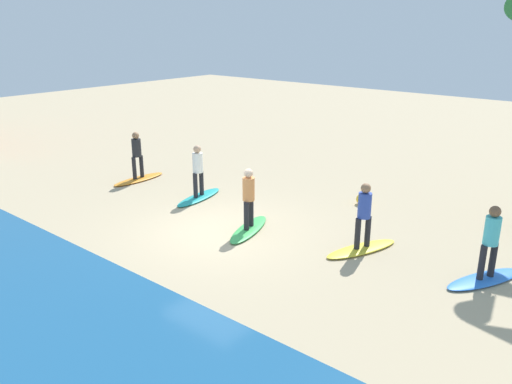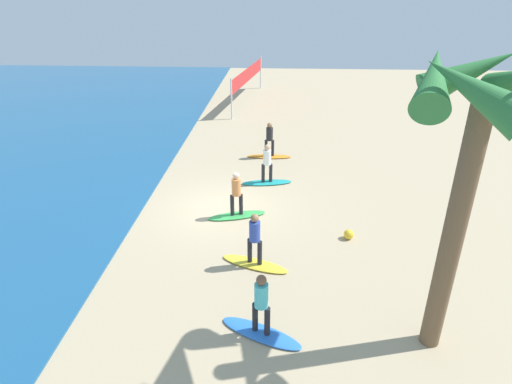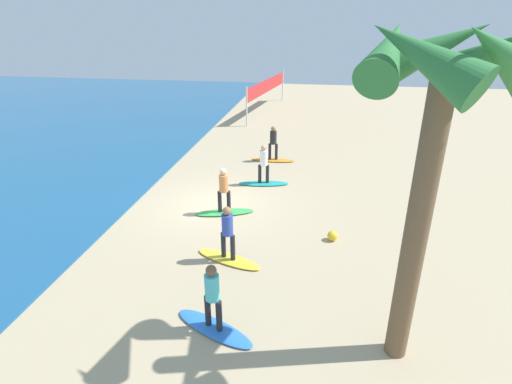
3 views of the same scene
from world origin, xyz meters
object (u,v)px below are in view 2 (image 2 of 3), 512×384
(surfer_yellow, at_px, (255,235))
(surfer_orange, at_px, (270,137))
(surfboard_teal, at_px, (267,182))
(palm_tree, at_px, (481,117))
(surfer_teal, at_px, (267,161))
(volleyball_net, at_px, (248,76))
(surfboard_green, at_px, (237,215))
(surfboard_blue, at_px, (261,333))
(surfboard_orange, at_px, (269,156))
(surfer_blue, at_px, (261,300))
(beach_ball, at_px, (349,234))
(surfer_green, at_px, (236,191))
(surfboard_yellow, at_px, (255,264))

(surfer_yellow, bearing_deg, surfer_orange, -1.19)
(surfboard_teal, height_order, palm_tree, palm_tree)
(surfer_teal, relative_size, volleyball_net, 0.18)
(surfer_yellow, relative_size, surfboard_green, 0.78)
(surfboard_blue, relative_size, surfboard_green, 1.00)
(surfboard_blue, distance_m, palm_tree, 6.65)
(surfboard_blue, bearing_deg, surfer_orange, -64.58)
(surfer_yellow, relative_size, surfboard_orange, 0.78)
(surfboard_green, bearing_deg, surfboard_teal, -126.43)
(surfboard_teal, height_order, surfer_orange, surfer_orange)
(surfboard_blue, relative_size, surfer_teal, 1.28)
(surfboard_teal, bearing_deg, surfboard_green, 61.85)
(surfer_blue, height_order, beach_ball, surfer_blue)
(beach_ball, bearing_deg, surfboard_teal, 33.84)
(surfboard_orange, bearing_deg, surfer_green, 79.63)
(surfboard_green, xyz_separation_m, beach_ball, (-1.29, -3.82, 0.12))
(volleyball_net, distance_m, palm_tree, 23.67)
(surfboard_orange, relative_size, surfer_orange, 1.28)
(volleyball_net, bearing_deg, surfer_green, -177.24)
(surfer_blue, relative_size, surfboard_teal, 0.78)
(surfer_yellow, distance_m, beach_ball, 3.53)
(surfboard_orange, xyz_separation_m, volleyball_net, (10.91, 1.82, 1.74))
(surfboard_yellow, bearing_deg, surfer_teal, -71.27)
(surfboard_teal, distance_m, surfer_teal, 0.99)
(surfer_blue, distance_m, beach_ball, 5.28)
(surfboard_blue, xyz_separation_m, surfer_teal, (8.69, 0.15, 0.99))
(surfboard_yellow, height_order, surfboard_teal, same)
(surfboard_yellow, height_order, surfer_orange, surfer_orange)
(surfboard_teal, height_order, surfer_teal, surfer_teal)
(surfer_green, bearing_deg, palm_tree, -138.49)
(beach_ball, bearing_deg, volleyball_net, 14.29)
(surfboard_yellow, distance_m, surfboard_green, 3.06)
(surfer_orange, relative_size, beach_ball, 4.99)
(palm_tree, distance_m, beach_ball, 6.99)
(surfer_orange, bearing_deg, surfboard_green, 170.47)
(surfer_yellow, height_order, surfboard_orange, surfer_yellow)
(surfer_orange, xyz_separation_m, palm_tree, (-11.73, -4.08, 4.36))
(surfboard_green, bearing_deg, surfboard_orange, -117.33)
(surfer_green, relative_size, volleyball_net, 0.18)
(surfboard_yellow, bearing_deg, surfboard_teal, -71.27)
(surfboard_blue, bearing_deg, surfer_blue, -65.21)
(surfboard_yellow, xyz_separation_m, surfer_green, (2.94, 0.82, 0.99))
(surfboard_yellow, xyz_separation_m, palm_tree, (-2.80, -4.26, 5.36))
(surfer_teal, bearing_deg, surfboard_blue, -179.04)
(surfer_blue, relative_size, surfboard_yellow, 0.78)
(surfboard_blue, xyz_separation_m, surfboard_orange, (11.74, 0.13, 0.00))
(surfboard_blue, bearing_deg, surfboard_green, -54.07)
(surfer_yellow, xyz_separation_m, surfboard_teal, (5.87, -0.17, -0.99))
(volleyball_net, bearing_deg, beach_ball, -165.71)
(beach_ball, bearing_deg, surfboard_blue, 149.03)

